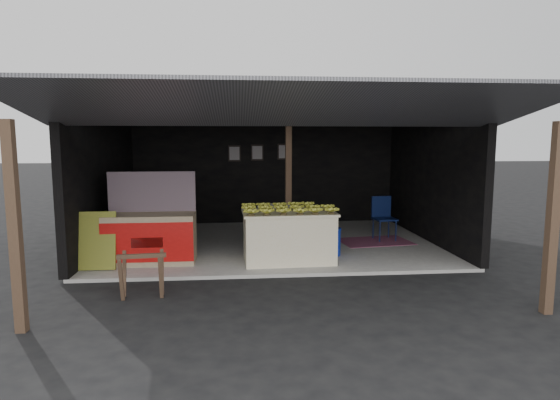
{
  "coord_description": "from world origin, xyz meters",
  "views": [
    {
      "loc": [
        -0.72,
        -7.47,
        2.27
      ],
      "look_at": [
        0.1,
        1.53,
        1.1
      ],
      "focal_mm": 30.0,
      "sensor_mm": 36.0,
      "label": 1
    }
  ],
  "objects": [
    {
      "name": "green_signboard",
      "position": [
        -3.15,
        0.59,
        0.56
      ],
      "size": [
        0.66,
        0.25,
        0.98
      ],
      "primitive_type": "cube",
      "rotation": [
        -0.2,
        0.0,
        0.0
      ],
      "color": "black",
      "rests_on": "concrete_slab"
    },
    {
      "name": "picture_frames",
      "position": [
        -0.17,
        4.89,
        1.93
      ],
      "size": [
        1.62,
        0.04,
        0.46
      ],
      "color": "black",
      "rests_on": "shophouse"
    },
    {
      "name": "banana_table",
      "position": [
        0.19,
        0.85,
        0.52
      ],
      "size": [
        1.7,
        1.08,
        0.92
      ],
      "rotation": [
        0.0,
        0.0,
        0.04
      ],
      "color": "silver",
      "rests_on": "concrete_slab"
    },
    {
      "name": "water_barrel",
      "position": [
        1.06,
        1.19,
        0.31
      ],
      "size": [
        0.34,
        0.34,
        0.5
      ],
      "primitive_type": "cylinder",
      "color": "#0E259B",
      "rests_on": "concrete_slab"
    },
    {
      "name": "banana_pile",
      "position": [
        0.19,
        0.85,
        1.07
      ],
      "size": [
        1.57,
        0.98,
        0.18
      ],
      "primitive_type": null,
      "rotation": [
        0.0,
        0.0,
        0.04
      ],
      "color": "gold",
      "rests_on": "banana_table"
    },
    {
      "name": "neighbor_stall",
      "position": [
        -2.3,
        0.97,
        0.55
      ],
      "size": [
        1.58,
        0.72,
        1.63
      ],
      "rotation": [
        0.0,
        0.0,
        0.0
      ],
      "color": "#998466",
      "rests_on": "concrete_slab"
    },
    {
      "name": "plastic_chair",
      "position": [
        2.48,
        2.52,
        0.63
      ],
      "size": [
        0.5,
        0.5,
        0.96
      ],
      "rotation": [
        0.0,
        0.0,
        0.11
      ],
      "color": "#091335",
      "rests_on": "concrete_slab"
    },
    {
      "name": "ground",
      "position": [
        0.0,
        0.0,
        0.0
      ],
      "size": [
        80.0,
        80.0,
        0.0
      ],
      "primitive_type": "plane",
      "color": "black",
      "rests_on": "ground"
    },
    {
      "name": "concrete_slab",
      "position": [
        0.0,
        2.5,
        0.03
      ],
      "size": [
        7.0,
        5.0,
        0.06
      ],
      "primitive_type": "cube",
      "color": "gray",
      "rests_on": "ground"
    },
    {
      "name": "shophouse",
      "position": [
        0.0,
        2.82,
        2.1
      ],
      "size": [
        7.4,
        7.29,
        3.02
      ],
      "color": "black",
      "rests_on": "ground"
    },
    {
      "name": "sawhorse",
      "position": [
        -2.1,
        -0.82,
        0.41
      ],
      "size": [
        0.69,
        0.63,
        0.65
      ],
      "rotation": [
        0.0,
        0.0,
        0.1
      ],
      "color": "#463023",
      "rests_on": "ground"
    },
    {
      "name": "magenta_rug",
      "position": [
        2.24,
        2.3,
        0.07
      ],
      "size": [
        1.62,
        1.19,
        0.01
      ],
      "primitive_type": "cube",
      "rotation": [
        0.0,
        0.0,
        0.13
      ],
      "color": "#691749",
      "rests_on": "concrete_slab"
    },
    {
      "name": "white_crate",
      "position": [
        0.08,
        1.79,
        0.51
      ],
      "size": [
        0.83,
        0.58,
        0.9
      ],
      "rotation": [
        0.0,
        0.0,
        -0.03
      ],
      "color": "white",
      "rests_on": "concrete_slab"
    }
  ]
}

